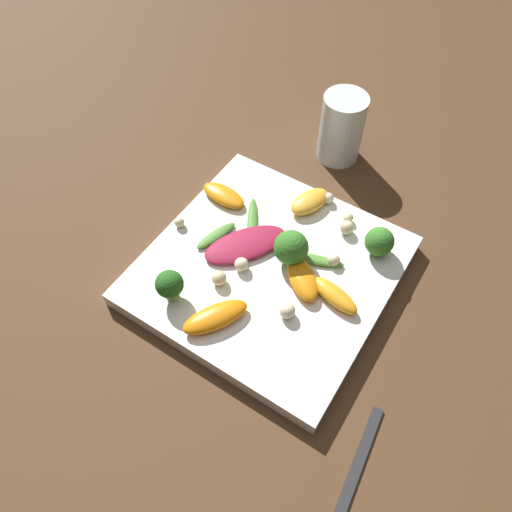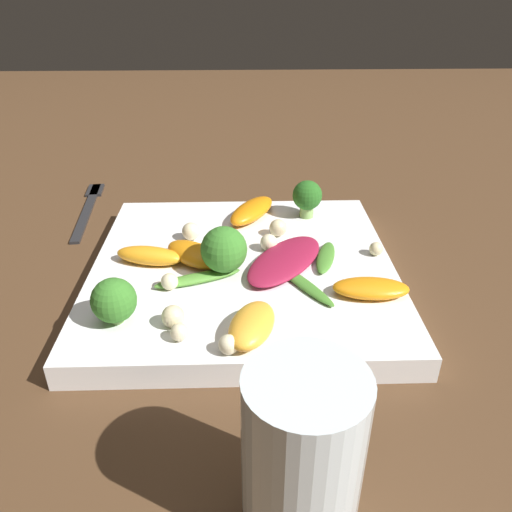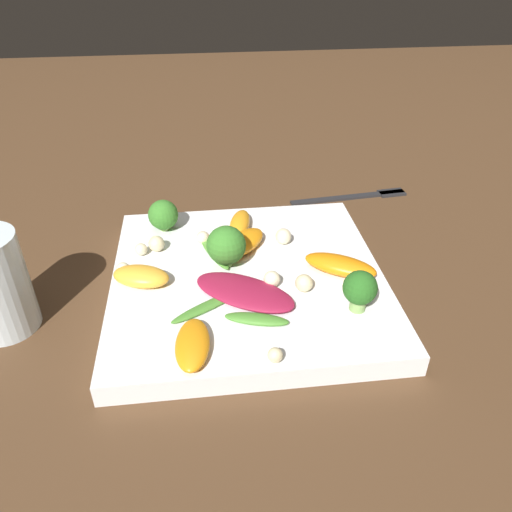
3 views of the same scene
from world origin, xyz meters
name	(u,v)px [view 1 (image 1 of 3)]	position (x,y,z in m)	size (l,w,h in m)	color
ground_plane	(269,275)	(0.00, 0.00, 0.00)	(2.40, 2.40, 0.00)	#4C331E
plate	(269,270)	(0.00, 0.00, 0.01)	(0.29, 0.29, 0.02)	white
drinking_glass	(342,128)	(-0.25, -0.03, 0.05)	(0.06, 0.06, 0.10)	silver
fork	(342,507)	(0.19, 0.20, 0.00)	(0.18, 0.03, 0.01)	#262628
radicchio_leaf_0	(246,245)	(-0.01, -0.04, 0.03)	(0.12, 0.10, 0.01)	maroon
orange_segment_0	(215,317)	(0.10, -0.01, 0.03)	(0.08, 0.07, 0.02)	orange
orange_segment_1	(310,201)	(-0.11, -0.01, 0.03)	(0.07, 0.05, 0.02)	#FCAD33
orange_segment_2	(336,293)	(0.00, 0.09, 0.03)	(0.04, 0.07, 0.02)	orange
orange_segment_3	(224,195)	(-0.06, -0.11, 0.03)	(0.04, 0.07, 0.01)	orange
orange_segment_4	(302,280)	(0.00, 0.05, 0.03)	(0.07, 0.07, 0.02)	orange
broccoli_floret_0	(379,242)	(-0.09, 0.10, 0.04)	(0.04, 0.04, 0.04)	#84AD5B
broccoli_floret_1	(291,248)	(-0.02, 0.02, 0.05)	(0.04, 0.04, 0.05)	#7A9E51
broccoli_floret_2	(170,285)	(0.10, -0.07, 0.05)	(0.03, 0.03, 0.04)	#84AD5B
arugula_sprig_0	(252,222)	(-0.05, -0.05, 0.03)	(0.08, 0.05, 0.01)	#47842D
arugula_sprig_1	(312,259)	(-0.03, 0.04, 0.03)	(0.04, 0.08, 0.01)	#518E33
arugula_sprig_2	(217,234)	(0.00, -0.08, 0.03)	(0.06, 0.03, 0.01)	#47842D
macadamia_nut_0	(219,278)	(0.05, -0.04, 0.03)	(0.02, 0.02, 0.02)	beige
macadamia_nut_1	(334,260)	(-0.05, 0.07, 0.03)	(0.02, 0.02, 0.02)	beige
macadamia_nut_2	(179,222)	(0.01, -0.13, 0.03)	(0.01, 0.01, 0.01)	beige
macadamia_nut_3	(328,198)	(-0.13, 0.01, 0.03)	(0.02, 0.02, 0.02)	beige
macadamia_nut_4	(287,311)	(0.05, 0.05, 0.03)	(0.02, 0.02, 0.02)	beige
macadamia_nut_5	(347,228)	(-0.10, 0.06, 0.03)	(0.02, 0.02, 0.02)	beige
macadamia_nut_6	(348,218)	(-0.12, 0.05, 0.03)	(0.01, 0.01, 0.01)	beige
macadamia_nut_7	(241,264)	(0.02, -0.03, 0.03)	(0.02, 0.02, 0.02)	beige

